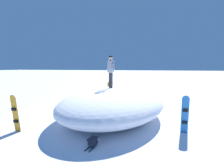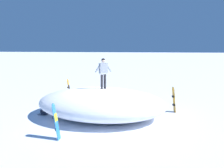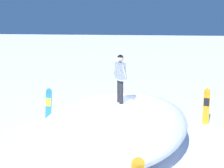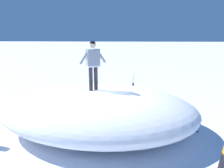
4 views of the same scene
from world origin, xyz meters
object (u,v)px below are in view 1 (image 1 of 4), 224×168
object	(u,v)px
snowboard_primary_upright	(109,91)
backpack_far	(103,101)
snowboard_secondary_upright	(15,113)
snowboarder_standing	(111,69)
snowboard_tertiary_upright	(185,114)
backpack_near	(93,142)

from	to	relation	value
snowboard_primary_upright	backpack_far	distance (m)	1.24
snowboard_secondary_upright	snowboard_primary_upright	bearing A→B (deg)	-15.78
snowboard_secondary_upright	backpack_far	xyz separation A→B (m)	(6.19, -1.89, -0.59)
snowboarder_standing	snowboard_primary_upright	xyz separation A→B (m)	(4.14, 1.24, -1.83)
snowboard_secondary_upright	snowboard_tertiary_upright	xyz separation A→B (m)	(1.64, -6.85, 0.00)
snowboard_primary_upright	snowboard_tertiary_upright	world-z (taller)	snowboard_tertiary_upright
snowboard_primary_upright	backpack_near	bearing A→B (deg)	-168.52
snowboarder_standing	snowboard_tertiary_upright	xyz separation A→B (m)	(-1.50, -3.55, -1.82)
snowboard_tertiary_upright	backpack_far	bearing A→B (deg)	47.45
snowboard_primary_upright	snowboard_secondary_upright	xyz separation A→B (m)	(-7.28, 2.06, 0.01)
snowboarder_standing	backpack_far	bearing A→B (deg)	24.76
snowboarder_standing	backpack_near	distance (m)	4.32
snowboarder_standing	backpack_near	xyz separation A→B (m)	(-3.50, -0.31, -2.50)
snowboard_primary_upright	snowboard_secondary_upright	size ratio (longest dim) A/B	0.99
snowboard_tertiary_upright	backpack_near	xyz separation A→B (m)	(-2.01, 3.24, -0.68)
snowboarder_standing	backpack_near	world-z (taller)	snowboarder_standing
snowboarder_standing	snowboard_secondary_upright	bearing A→B (deg)	133.58
snowboard_primary_upright	backpack_far	bearing A→B (deg)	171.20
snowboard_primary_upright	snowboard_secondary_upright	bearing A→B (deg)	164.22
backpack_near	backpack_far	distance (m)	6.78
snowboard_secondary_upright	backpack_far	size ratio (longest dim) A/B	2.84
snowboard_tertiary_upright	backpack_near	world-z (taller)	snowboard_tertiary_upright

